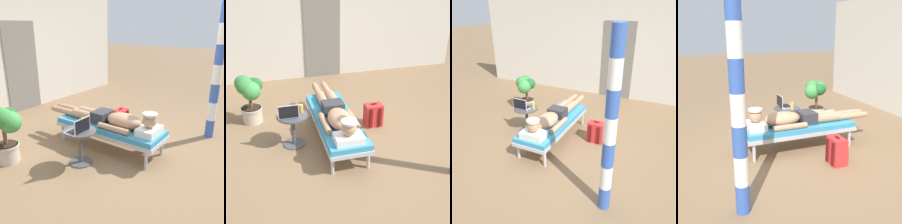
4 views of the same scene
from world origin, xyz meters
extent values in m
plane|color=#846647|center=(0.00, 0.00, 0.00)|extent=(40.00, 40.00, 0.00)
cube|color=beige|center=(-0.22, 3.05, 1.35)|extent=(7.60, 0.20, 2.70)
cube|color=slate|center=(0.22, 2.94, 1.02)|extent=(0.84, 0.03, 2.04)
cylinder|color=#B7B7BC|center=(-0.48, 0.93, 0.14)|extent=(0.05, 0.05, 0.28)
cylinder|color=#B7B7BC|center=(0.04, 0.93, 0.14)|extent=(0.05, 0.05, 0.28)
cylinder|color=#B7B7BC|center=(-0.48, -0.73, 0.14)|extent=(0.05, 0.05, 0.28)
cylinder|color=#B7B7BC|center=(0.04, -0.73, 0.14)|extent=(0.05, 0.05, 0.28)
cube|color=#B7B7BC|center=(-0.22, 0.10, 0.31)|extent=(0.62, 1.85, 0.06)
cube|color=teal|center=(-0.22, 0.10, 0.38)|extent=(0.59, 1.82, 0.08)
cube|color=white|center=(-0.22, -0.62, 0.47)|extent=(0.40, 0.28, 0.11)
sphere|color=tan|center=(-0.22, -0.62, 0.64)|extent=(0.21, 0.21, 0.21)
cylinder|color=silver|center=(-0.22, -0.62, 0.73)|extent=(0.22, 0.22, 0.03)
ellipsoid|color=tan|center=(-0.22, -0.18, 0.54)|extent=(0.35, 0.60, 0.23)
cylinder|color=tan|center=(-0.44, -0.13, 0.46)|extent=(0.09, 0.55, 0.09)
cylinder|color=tan|center=(0.00, -0.13, 0.46)|extent=(0.09, 0.55, 0.09)
cube|color=#333338|center=(-0.22, 0.25, 0.52)|extent=(0.33, 0.26, 0.19)
cylinder|color=tan|center=(-0.31, 0.59, 0.49)|extent=(0.15, 0.42, 0.15)
cylinder|color=tan|center=(-0.31, 1.02, 0.47)|extent=(0.11, 0.44, 0.11)
ellipsoid|color=tan|center=(-0.31, 1.31, 0.47)|extent=(0.09, 0.20, 0.10)
cylinder|color=tan|center=(-0.14, 0.59, 0.49)|extent=(0.15, 0.42, 0.15)
cylinder|color=tan|center=(-0.14, 1.02, 0.47)|extent=(0.11, 0.44, 0.11)
ellipsoid|color=tan|center=(-0.14, 1.31, 0.47)|extent=(0.09, 0.20, 0.10)
cylinder|color=#4C4C51|center=(-0.88, 0.15, 0.01)|extent=(0.34, 0.34, 0.02)
cylinder|color=#4C4C51|center=(-0.88, 0.15, 0.26)|extent=(0.06, 0.06, 0.48)
cylinder|color=#4C4C51|center=(-0.88, 0.15, 0.51)|extent=(0.48, 0.48, 0.02)
cube|color=silver|center=(-0.94, 0.15, 0.53)|extent=(0.31, 0.22, 0.02)
cube|color=black|center=(-0.94, 0.16, 0.54)|extent=(0.27, 0.15, 0.00)
cube|color=silver|center=(-0.94, 0.03, 0.64)|extent=(0.31, 0.01, 0.21)
cube|color=black|center=(-0.94, 0.03, 0.64)|extent=(0.29, 0.00, 0.19)
cylinder|color=gold|center=(-0.73, 0.20, 0.59)|extent=(0.06, 0.06, 0.13)
cube|color=red|center=(0.54, 0.38, 0.20)|extent=(0.30, 0.20, 0.40)
cube|color=red|center=(0.54, 0.50, 0.13)|extent=(0.23, 0.04, 0.18)
cube|color=#531212|center=(0.45, 0.27, 0.20)|extent=(0.04, 0.02, 0.34)
cube|color=#531212|center=(0.62, 0.27, 0.20)|extent=(0.04, 0.02, 0.34)
cube|color=#531212|center=(0.54, 0.38, 0.41)|extent=(0.10, 0.02, 0.02)
cylinder|color=#BFB29E|center=(-1.49, 1.07, 0.14)|extent=(0.34, 0.34, 0.28)
cylinder|color=#BFB29E|center=(-1.49, 1.07, 0.26)|extent=(0.37, 0.37, 0.04)
cylinder|color=#332319|center=(-1.49, 1.07, 0.29)|extent=(0.31, 0.31, 0.01)
cylinder|color=brown|center=(-1.49, 1.07, 0.44)|extent=(0.06, 0.06, 0.32)
sphere|color=#23602D|center=(-1.38, 1.08, 0.69)|extent=(0.25, 0.25, 0.25)
sphere|color=#2D7233|center=(-1.43, 1.15, 0.69)|extent=(0.21, 0.21, 0.21)
sphere|color=#38843D|center=(-1.58, 1.19, 0.70)|extent=(0.29, 0.29, 0.29)
sphere|color=#23602D|center=(-1.58, 1.09, 0.70)|extent=(0.23, 0.23, 0.23)
sphere|color=#38843D|center=(-1.54, 0.99, 0.73)|extent=(0.30, 0.30, 0.30)
sphere|color=#429347|center=(-1.45, 0.94, 0.65)|extent=(0.32, 0.32, 0.32)
camera|label=1|loc=(-3.25, -2.12, 1.94)|focal=39.68mm
camera|label=2|loc=(-1.31, -4.03, 2.78)|focal=50.07mm
camera|label=3|loc=(1.75, -3.54, 2.48)|focal=38.81mm
camera|label=4|loc=(3.81, -1.65, 1.90)|focal=45.12mm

